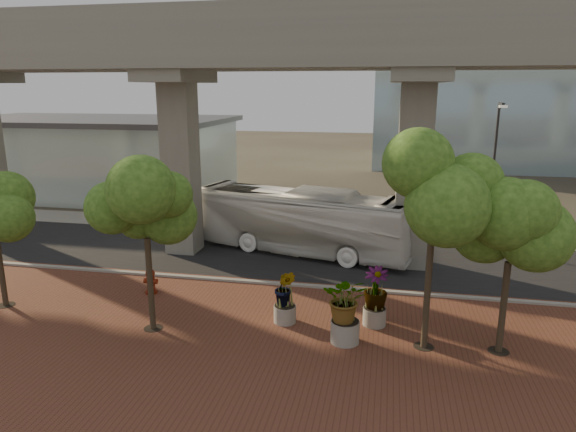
# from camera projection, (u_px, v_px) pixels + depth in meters

# --- Properties ---
(ground) EXTENTS (160.00, 160.00, 0.00)m
(ground) POSITION_uv_depth(u_px,v_px,m) (284.00, 271.00, 25.24)
(ground) COLOR #342F26
(ground) RESTS_ON ground
(brick_plaza) EXTENTS (70.00, 13.00, 0.06)m
(brick_plaza) POSITION_uv_depth(u_px,v_px,m) (238.00, 349.00, 17.62)
(brick_plaza) COLOR brown
(brick_plaza) RESTS_ON ground
(asphalt_road) EXTENTS (90.00, 8.00, 0.04)m
(asphalt_road) POSITION_uv_depth(u_px,v_px,m) (292.00, 257.00, 27.14)
(asphalt_road) COLOR black
(asphalt_road) RESTS_ON ground
(curb_strip) EXTENTS (70.00, 0.25, 0.16)m
(curb_strip) POSITION_uv_depth(u_px,v_px,m) (276.00, 284.00, 23.32)
(curb_strip) COLOR gray
(curb_strip) RESTS_ON ground
(far_sidewalk) EXTENTS (90.00, 3.00, 0.06)m
(far_sidewalk) POSITION_uv_depth(u_px,v_px,m) (308.00, 230.00, 32.37)
(far_sidewalk) COLOR gray
(far_sidewalk) RESTS_ON ground
(transit_viaduct) EXTENTS (72.00, 5.60, 12.40)m
(transit_viaduct) POSITION_uv_depth(u_px,v_px,m) (292.00, 118.00, 25.37)
(transit_viaduct) COLOR gray
(transit_viaduct) RESTS_ON ground
(station_pavilion) EXTENTS (23.00, 13.00, 6.30)m
(station_pavilion) POSITION_uv_depth(u_px,v_px,m) (91.00, 155.00, 43.45)
(station_pavilion) COLOR silver
(station_pavilion) RESTS_ON ground
(transit_bus) EXTENTS (12.79, 6.06, 3.47)m
(transit_bus) POSITION_uv_depth(u_px,v_px,m) (299.00, 221.00, 27.69)
(transit_bus) COLOR silver
(transit_bus) RESTS_ON ground
(fire_hydrant) EXTENTS (0.58, 0.52, 1.16)m
(fire_hydrant) POSITION_uv_depth(u_px,v_px,m) (151.00, 281.00, 22.21)
(fire_hydrant) COLOR maroon
(fire_hydrant) RESTS_ON ground
(planter_front) EXTENTS (2.26, 2.26, 2.48)m
(planter_front) POSITION_uv_depth(u_px,v_px,m) (346.00, 302.00, 17.70)
(planter_front) COLOR #A09990
(planter_front) RESTS_ON ground
(planter_right) EXTENTS (2.12, 2.12, 2.26)m
(planter_right) POSITION_uv_depth(u_px,v_px,m) (376.00, 291.00, 19.03)
(planter_right) COLOR #9A958B
(planter_right) RESTS_ON ground
(planter_left) EXTENTS (1.90, 1.90, 2.09)m
(planter_left) POSITION_uv_depth(u_px,v_px,m) (285.00, 291.00, 19.29)
(planter_left) COLOR gray
(planter_left) RESTS_ON ground
(street_tree_near_west) EXTENTS (3.81, 3.81, 6.35)m
(street_tree_near_west) POSITION_uv_depth(u_px,v_px,m) (145.00, 208.00, 17.95)
(street_tree_near_west) COLOR #403424
(street_tree_near_west) RESTS_ON ground
(street_tree_near_east) EXTENTS (4.19, 4.19, 7.32)m
(street_tree_near_east) POSITION_uv_depth(u_px,v_px,m) (434.00, 194.00, 16.41)
(street_tree_near_east) COLOR #403424
(street_tree_near_east) RESTS_ON ground
(street_tree_far_east) EXTENTS (3.64, 3.64, 5.93)m
(street_tree_far_east) POSITION_uv_depth(u_px,v_px,m) (512.00, 231.00, 16.38)
(street_tree_far_east) COLOR #403424
(street_tree_far_east) RESTS_ON ground
(streetlamp_west) EXTENTS (0.37, 1.08, 7.45)m
(streetlamp_west) POSITION_uv_depth(u_px,v_px,m) (183.00, 159.00, 32.40)
(streetlamp_west) COLOR #292A2E
(streetlamp_west) RESTS_ON ground
(streetlamp_east) EXTENTS (0.39, 1.15, 7.96)m
(streetlamp_east) POSITION_uv_depth(u_px,v_px,m) (494.00, 167.00, 27.30)
(streetlamp_east) COLOR #28292D
(streetlamp_east) RESTS_ON ground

